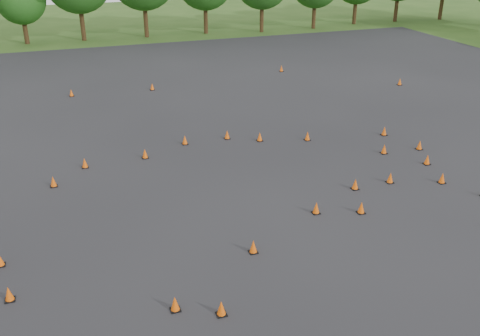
{
  "coord_description": "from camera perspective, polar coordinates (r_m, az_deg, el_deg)",
  "views": [
    {
      "loc": [
        -6.67,
        -14.93,
        10.26
      ],
      "look_at": [
        0.0,
        4.0,
        1.2
      ],
      "focal_mm": 40.0,
      "sensor_mm": 36.0,
      "label": 1
    }
  ],
  "objects": [
    {
      "name": "ground",
      "position": [
        19.31,
        3.98,
        -7.88
      ],
      "size": [
        140.0,
        140.0,
        0.0
      ],
      "primitive_type": "plane",
      "color": "#2D5119",
      "rests_on": "ground"
    },
    {
      "name": "asphalt_pad",
      "position": [
        24.25,
        -1.57,
        -0.74
      ],
      "size": [
        62.0,
        62.0,
        0.0
      ],
      "primitive_type": "plane",
      "color": "black",
      "rests_on": "ground"
    },
    {
      "name": "traffic_cones",
      "position": [
        23.07,
        -1.52,
        -1.5
      ],
      "size": [
        32.62,
        33.01,
        0.45
      ],
      "color": "#EF5A0A",
      "rests_on": "asphalt_pad"
    }
  ]
}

